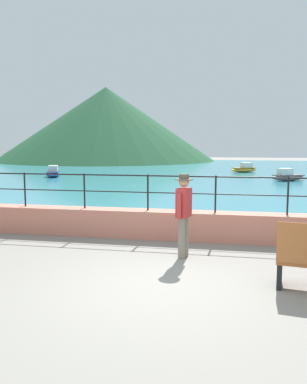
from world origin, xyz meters
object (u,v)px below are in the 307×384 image
at_px(person_walking, 184,211).
at_px(boat_2, 244,169).
at_px(boat_0, 288,176).
at_px(boat_3, 53,173).

bearing_deg(person_walking, boat_2, 84.65).
height_order(boat_0, boat_3, same).
distance_m(boat_2, boat_3, 14.96).
relative_size(boat_0, boat_3, 0.99).
bearing_deg(boat_2, boat_0, -70.72).
height_order(person_walking, boat_0, person_walking).
height_order(person_walking, boat_2, person_walking).
bearing_deg(boat_0, boat_3, -179.48).
bearing_deg(boat_0, person_walking, -104.93).
height_order(boat_2, boat_3, same).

